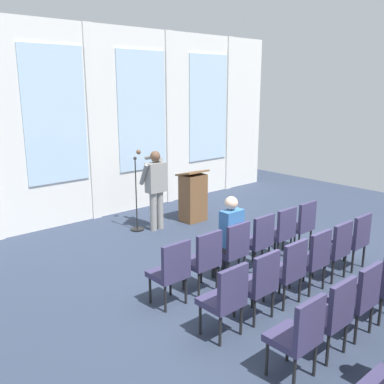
{
  "coord_description": "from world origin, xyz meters",
  "views": [
    {
      "loc": [
        -4.88,
        -3.51,
        2.96
      ],
      "look_at": [
        0.08,
        2.08,
        1.09
      ],
      "focal_mm": 40.26,
      "sensor_mm": 36.0,
      "label": 1
    }
  ],
  "objects": [
    {
      "name": "chair_r1_c1",
      "position": [
        -0.91,
        -0.32,
        0.53
      ],
      "size": [
        0.46,
        0.44,
        0.94
      ],
      "color": "black",
      "rests_on": "ground"
    },
    {
      "name": "chair_r0_c2",
      "position": [
        -0.3,
        0.71,
        0.53
      ],
      "size": [
        0.46,
        0.44,
        0.94
      ],
      "color": "black",
      "rests_on": "ground"
    },
    {
      "name": "chair_r2_c3",
      "position": [
        0.3,
        -1.34,
        0.53
      ],
      "size": [
        0.46,
        0.44,
        0.94
      ],
      "color": "black",
      "rests_on": "ground"
    },
    {
      "name": "audience_r0_c2",
      "position": [
        -0.3,
        0.79,
        0.74
      ],
      "size": [
        0.36,
        0.39,
        1.34
      ],
      "color": "#2D2D33",
      "rests_on": "ground"
    },
    {
      "name": "lectern",
      "position": [
        1.25,
        3.36,
        0.55
      ],
      "size": [
        0.6,
        0.48,
        1.16
      ],
      "color": "brown",
      "rests_on": "ground"
    },
    {
      "name": "chair_r1_c0",
      "position": [
        -1.51,
        -0.32,
        0.53
      ],
      "size": [
        0.46,
        0.44,
        0.94
      ],
      "color": "black",
      "rests_on": "ground"
    },
    {
      "name": "chair_r2_c0",
      "position": [
        -1.51,
        -1.34,
        0.53
      ],
      "size": [
        0.46,
        0.44,
        0.94
      ],
      "color": "black",
      "rests_on": "ground"
    },
    {
      "name": "rear_partition",
      "position": [
        0.04,
        5.03,
        2.14
      ],
      "size": [
        10.77,
        0.14,
        4.22
      ],
      "color": "silver",
      "rests_on": "ground"
    },
    {
      "name": "chair_r2_c1",
      "position": [
        -0.91,
        -1.34,
        0.53
      ],
      "size": [
        0.46,
        0.44,
        0.94
      ],
      "color": "black",
      "rests_on": "ground"
    },
    {
      "name": "chair_r1_c3",
      "position": [
        0.3,
        -0.32,
        0.53
      ],
      "size": [
        0.46,
        0.44,
        0.94
      ],
      "color": "black",
      "rests_on": "ground"
    },
    {
      "name": "chair_r1_c2",
      "position": [
        -0.3,
        -0.32,
        0.53
      ],
      "size": [
        0.46,
        0.44,
        0.94
      ],
      "color": "black",
      "rests_on": "ground"
    },
    {
      "name": "ground_plane",
      "position": [
        0.0,
        0.0,
        0.0
      ],
      "size": [
        14.0,
        14.0,
        0.0
      ],
      "primitive_type": "plane",
      "color": "#2D384C"
    },
    {
      "name": "chair_r1_c5",
      "position": [
        1.51,
        -0.32,
        0.53
      ],
      "size": [
        0.46,
        0.44,
        0.94
      ],
      "color": "black",
      "rests_on": "ground"
    },
    {
      "name": "speaker",
      "position": [
        0.28,
        3.43,
        0.97
      ],
      "size": [
        0.5,
        0.69,
        1.66
      ],
      "color": "gray",
      "rests_on": "ground"
    },
    {
      "name": "chair_r1_c4",
      "position": [
        0.91,
        -0.32,
        0.53
      ],
      "size": [
        0.46,
        0.44,
        0.94
      ],
      "color": "black",
      "rests_on": "ground"
    },
    {
      "name": "chair_r0_c1",
      "position": [
        -0.91,
        0.71,
        0.53
      ],
      "size": [
        0.46,
        0.44,
        0.94
      ],
      "color": "black",
      "rests_on": "ground"
    },
    {
      "name": "chair_r2_c2",
      "position": [
        -0.3,
        -1.34,
        0.53
      ],
      "size": [
        0.46,
        0.44,
        0.94
      ],
      "color": "black",
      "rests_on": "ground"
    },
    {
      "name": "mic_stand",
      "position": [
        -0.05,
        3.66,
        0.34
      ],
      "size": [
        0.28,
        0.28,
        1.55
      ],
      "color": "black",
      "rests_on": "ground"
    },
    {
      "name": "chair_r0_c4",
      "position": [
        0.91,
        0.71,
        0.53
      ],
      "size": [
        0.46,
        0.44,
        0.94
      ],
      "color": "black",
      "rests_on": "ground"
    },
    {
      "name": "chair_r0_c0",
      "position": [
        -1.51,
        0.71,
        0.53
      ],
      "size": [
        0.46,
        0.44,
        0.94
      ],
      "color": "black",
      "rests_on": "ground"
    },
    {
      "name": "chair_r0_c5",
      "position": [
        1.51,
        0.71,
        0.53
      ],
      "size": [
        0.46,
        0.44,
        0.94
      ],
      "color": "black",
      "rests_on": "ground"
    },
    {
      "name": "chair_r0_c3",
      "position": [
        0.3,
        0.71,
        0.53
      ],
      "size": [
        0.46,
        0.44,
        0.94
      ],
      "color": "black",
      "rests_on": "ground"
    }
  ]
}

